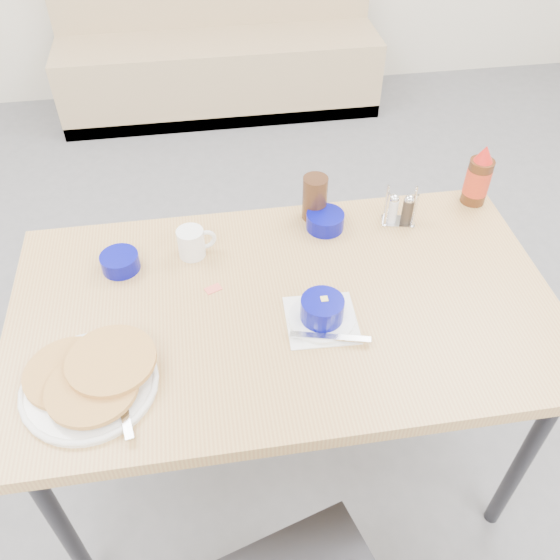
{
  "coord_description": "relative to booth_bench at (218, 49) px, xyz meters",
  "views": [
    {
      "loc": [
        -0.17,
        -0.78,
        1.87
      ],
      "look_at": [
        -0.01,
        0.28,
        0.82
      ],
      "focal_mm": 38.0,
      "sensor_mm": 36.0,
      "label": 1
    }
  ],
  "objects": [
    {
      "name": "ground",
      "position": [
        0.0,
        -2.78,
        -0.35
      ],
      "size": [
        6.0,
        6.0,
        0.0
      ],
      "primitive_type": "plane",
      "color": "slate",
      "rests_on": "ground"
    },
    {
      "name": "booth_bench",
      "position": [
        0.0,
        0.0,
        0.0
      ],
      "size": [
        1.9,
        0.56,
        1.22
      ],
      "color": "tan",
      "rests_on": "ground"
    },
    {
      "name": "dining_table",
      "position": [
        0.0,
        -2.53,
        0.35
      ],
      "size": [
        1.4,
        0.8,
        0.76
      ],
      "color": "tan",
      "rests_on": "ground"
    },
    {
      "name": "pancake_plate",
      "position": [
        -0.47,
        -2.72,
        0.43
      ],
      "size": [
        0.31,
        0.31,
        0.05
      ],
      "rotation": [
        0.0,
        0.0,
        -0.12
      ],
      "color": "white",
      "rests_on": "dining_table"
    },
    {
      "name": "coffee_mug",
      "position": [
        -0.22,
        -2.31,
        0.45
      ],
      "size": [
        0.11,
        0.07,
        0.08
      ],
      "rotation": [
        0.0,
        0.0,
        0.19
      ],
      "color": "white",
      "rests_on": "dining_table"
    },
    {
      "name": "grits_setting",
      "position": [
        0.08,
        -2.61,
        0.44
      ],
      "size": [
        0.19,
        0.19,
        0.07
      ],
      "rotation": [
        0.0,
        0.0,
        -0.04
      ],
      "color": "white",
      "rests_on": "dining_table"
    },
    {
      "name": "creamer_bowl",
      "position": [
        -0.42,
        -2.34,
        0.43
      ],
      "size": [
        0.1,
        0.1,
        0.05
      ],
      "rotation": [
        0.0,
        0.0,
        0.42
      ],
      "color": "#05077F",
      "rests_on": "dining_table"
    },
    {
      "name": "butter_bowl",
      "position": [
        0.16,
        -2.25,
        0.43
      ],
      "size": [
        0.11,
        0.11,
        0.05
      ],
      "rotation": [
        0.0,
        0.0,
        0.43
      ],
      "color": "#05077F",
      "rests_on": "dining_table"
    },
    {
      "name": "amber_tumbler",
      "position": [
        0.14,
        -2.19,
        0.48
      ],
      "size": [
        0.09,
        0.09,
        0.14
      ],
      "primitive_type": "cylinder",
      "rotation": [
        0.0,
        0.0,
        -0.19
      ],
      "color": "#392012",
      "rests_on": "dining_table"
    },
    {
      "name": "condiment_caddy",
      "position": [
        0.38,
        -2.26,
        0.45
      ],
      "size": [
        0.1,
        0.07,
        0.11
      ],
      "rotation": [
        0.0,
        0.0,
        -0.22
      ],
      "color": "silver",
      "rests_on": "dining_table"
    },
    {
      "name": "syrup_bottle",
      "position": [
        0.64,
        -2.19,
        0.49
      ],
      "size": [
        0.07,
        0.07,
        0.19
      ],
      "rotation": [
        0.0,
        0.0,
        -0.2
      ],
      "color": "#47230F",
      "rests_on": "dining_table"
    },
    {
      "name": "sugar_wrapper",
      "position": [
        -0.18,
        -2.45,
        0.41
      ],
      "size": [
        0.05,
        0.04,
        0.0
      ],
      "primitive_type": "cube",
      "rotation": [
        0.0,
        0.0,
        0.4
      ],
      "color": "#F06150",
      "rests_on": "dining_table"
    }
  ]
}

